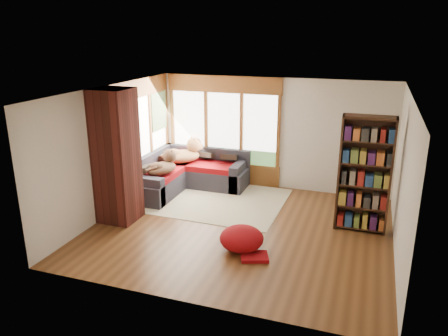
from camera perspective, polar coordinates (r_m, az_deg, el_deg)
The scene contains 17 objects.
floor at distance 8.41m, azimuth 2.16°, elevation -7.89°, with size 5.50×5.50×0.00m, color #553117.
ceiling at distance 7.66m, azimuth 2.38°, elevation 9.94°, with size 5.50×5.50×0.00m, color white.
wall_back at distance 10.28m, azimuth 6.33°, elevation 4.48°, with size 5.50×0.04×2.60m, color silver.
wall_front at distance 5.74m, azimuth -5.05°, elevation -6.38°, with size 5.50×0.04×2.60m, color silver.
wall_left at distance 9.09m, azimuth -14.58°, elevation 2.25°, with size 0.04×5.00×2.60m, color silver.
wall_right at distance 7.65m, azimuth 22.38°, elevation -1.43°, with size 0.04×5.00×2.60m, color silver.
windows_back at distance 10.56m, azimuth -0.08°, elevation 5.22°, with size 2.82×0.10×1.90m.
windows_left at distance 10.04m, azimuth -10.73°, elevation 4.26°, with size 0.10×2.62×1.90m.
roller_blind at distance 10.66m, azimuth -8.52°, elevation 7.35°, with size 0.03×0.72×0.90m, color #5D7E4F.
brick_chimney at distance 8.62m, azimuth -13.90°, elevation 1.47°, with size 0.70×0.70×2.60m, color #471914.
sectional_sofa at distance 10.42m, azimuth -5.39°, elevation -1.01°, with size 2.20×2.20×0.80m.
area_rug at distance 9.76m, azimuth -1.66°, elevation -4.13°, with size 3.16×2.42×0.01m, color white.
bookshelf at distance 8.37m, azimuth 17.87°, elevation -0.85°, with size 0.94×0.31×2.18m.
pouf at distance 7.58m, azimuth 2.31°, elevation -9.11°, with size 0.76×0.76×0.41m, color maroon.
dog_tan at distance 10.48m, azimuth -5.17°, elevation 1.93°, with size 1.03×1.01×0.51m.
dog_brindle at distance 9.73m, azimuth -7.89°, elevation 0.34°, with size 0.66×0.88×0.44m.
throw_pillows at distance 10.40m, azimuth -4.94°, elevation 1.53°, with size 1.98×1.68×0.45m.
Camera 1 is at (2.18, -7.27, 3.64)m, focal length 35.00 mm.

